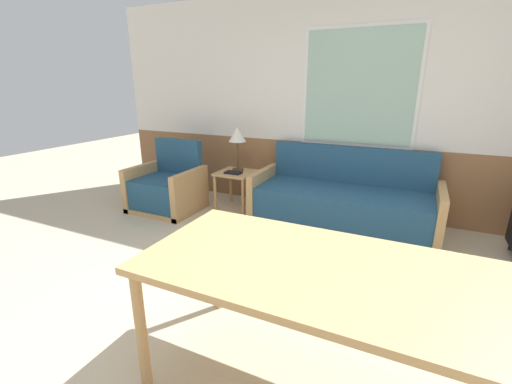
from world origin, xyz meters
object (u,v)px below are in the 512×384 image
couch (342,204)px  armchair (167,189)px  table_lamp (237,136)px  dining_table (340,282)px  side_table (236,179)px

couch → armchair: 2.27m
armchair → table_lamp: 1.17m
armchair → table_lamp: (0.80, 0.51, 0.69)m
couch → dining_table: couch is taller
dining_table → couch: bearing=100.7°
armchair → table_lamp: size_ratio=1.58×
side_table → dining_table: bearing=-51.6°
armchair → table_lamp: table_lamp is taller
side_table → table_lamp: size_ratio=0.89×
armchair → dining_table: (2.67, -1.92, 0.42)m
couch → side_table: 1.41m
armchair → dining_table: bearing=-39.9°
armchair → dining_table: 3.31m
table_lamp → dining_table: (1.87, -2.42, -0.27)m
armchair → couch: bearing=7.2°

